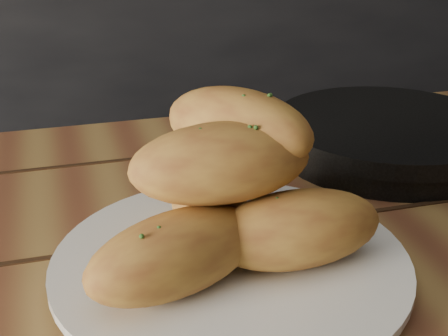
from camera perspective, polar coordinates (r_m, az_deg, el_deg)
The scene contains 4 objects.
counter at distance 1.60m, azimuth -18.99°, elevation 0.84°, with size 2.80×0.60×0.90m, color black.
plate at distance 0.53m, azimuth 0.60°, elevation -8.88°, with size 0.30×0.30×0.02m.
bread_rolls at distance 0.50m, azimuth 0.38°, elevation -2.42°, with size 0.25×0.22×0.13m.
skillet at distance 0.78m, azimuth 14.92°, elevation 2.84°, with size 0.40×0.28×0.05m.
Camera 1 is at (0.12, 0.22, 1.05)m, focal length 50.00 mm.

